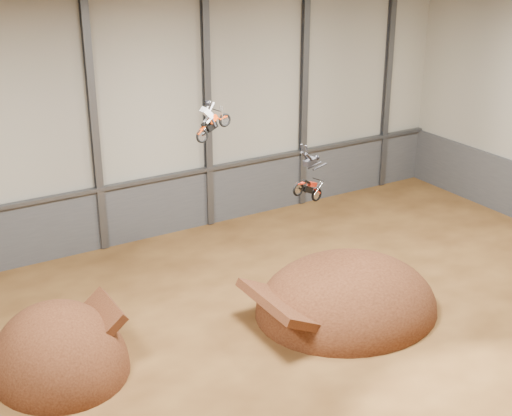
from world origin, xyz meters
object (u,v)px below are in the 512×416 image
Objects in this scene: landing_ramp at (346,310)px; fmx_rider_b at (306,175)px; fmx_rider_a at (215,114)px; takeoff_ramp at (61,369)px.

landing_ramp is 3.56× the size of fmx_rider_b.
landing_ramp is at bearing -41.08° from fmx_rider_a.
takeoff_ramp is 12.90m from fmx_rider_b.
landing_ramp is (12.97, -2.23, 0.00)m from takeoff_ramp.
takeoff_ramp is at bearing 170.23° from landing_ramp.
fmx_rider_b is (-2.39, 0.21, 7.11)m from landing_ramp.
fmx_rider_a reaches higher than fmx_rider_b.
fmx_rider_a is 0.76× the size of fmx_rider_b.
fmx_rider_b is (10.58, -2.02, 7.11)m from takeoff_ramp.
landing_ramp is 4.70× the size of fmx_rider_a.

